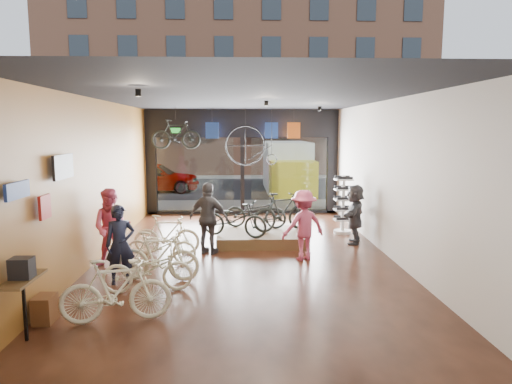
{
  "coord_description": "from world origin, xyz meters",
  "views": [
    {
      "loc": [
        -0.17,
        -10.72,
        3.08
      ],
      "look_at": [
        0.32,
        1.4,
        1.42
      ],
      "focal_mm": 32.0,
      "sensor_mm": 36.0,
      "label": 1
    }
  ],
  "objects": [
    {
      "name": "wall_merch",
      "position": [
        -3.38,
        -3.5,
        1.3
      ],
      "size": [
        0.4,
        2.4,
        2.6
      ],
      "primitive_type": null,
      "color": "navy",
      "rests_on": "wall_left"
    },
    {
      "name": "ceiling",
      "position": [
        0.0,
        0.0,
        3.82
      ],
      "size": [
        7.0,
        12.0,
        0.04
      ],
      "primitive_type": "cube",
      "color": "black",
      "rests_on": "ground"
    },
    {
      "name": "customer_0",
      "position": [
        -2.53,
        -1.73,
        0.8
      ],
      "size": [
        0.68,
        0.56,
        1.6
      ],
      "primitive_type": "imported",
      "rotation": [
        0.0,
        0.0,
        0.34
      ],
      "color": "#161C33",
      "rests_on": "ground_plane"
    },
    {
      "name": "jersey_left",
      "position": [
        -1.05,
        5.2,
        3.05
      ],
      "size": [
        0.45,
        0.03,
        0.55
      ],
      "primitive_type": "cube",
      "color": "#1E3F99",
      "rests_on": "ceiling"
    },
    {
      "name": "display_bike_mid",
      "position": [
        1.05,
        1.61,
        0.83
      ],
      "size": [
        1.82,
        1.18,
        1.06
      ],
      "primitive_type": "imported",
      "rotation": [
        0.0,
        0.0,
        1.99
      ],
      "color": "black",
      "rests_on": "display_platform"
    },
    {
      "name": "jersey_right",
      "position": [
        1.78,
        5.2,
        3.05
      ],
      "size": [
        0.45,
        0.03,
        0.55
      ],
      "primitive_type": "cube",
      "color": "#CC5919",
      "rests_on": "ceiling"
    },
    {
      "name": "floor_bike_2",
      "position": [
        -1.9,
        -2.26,
        0.44
      ],
      "size": [
        1.75,
        0.8,
        0.89
      ],
      "primitive_type": "imported",
      "rotation": [
        0.0,
        0.0,
        1.7
      ],
      "color": "beige",
      "rests_on": "ground_plane"
    },
    {
      "name": "sidewalk_near",
      "position": [
        0.0,
        7.2,
        0.06
      ],
      "size": [
        30.0,
        2.4,
        0.12
      ],
      "primitive_type": "cube",
      "color": "slate",
      "rests_on": "ground"
    },
    {
      "name": "exit_sign",
      "position": [
        -2.4,
        5.88,
        3.05
      ],
      "size": [
        0.35,
        0.06,
        0.18
      ],
      "primitive_type": "cube",
      "color": "#198C26",
      "rests_on": "storefront"
    },
    {
      "name": "storefront",
      "position": [
        0.0,
        6.0,
        1.9
      ],
      "size": [
        7.0,
        0.26,
        3.8
      ],
      "primitive_type": null,
      "color": "black",
      "rests_on": "ground"
    },
    {
      "name": "ground_plane",
      "position": [
        0.0,
        0.0,
        -0.02
      ],
      "size": [
        7.0,
        12.0,
        0.04
      ],
      "primitive_type": "cube",
      "color": "black",
      "rests_on": "ground"
    },
    {
      "name": "box_truck",
      "position": [
        2.26,
        11.0,
        1.24
      ],
      "size": [
        2.1,
        6.29,
        2.48
      ],
      "primitive_type": null,
      "color": "silver",
      "rests_on": "street_road"
    },
    {
      "name": "sunglasses_rack",
      "position": [
        2.95,
        2.52,
        0.87
      ],
      "size": [
        0.6,
        0.54,
        1.74
      ],
      "primitive_type": null,
      "rotation": [
        0.0,
        0.0,
        0.25
      ],
      "color": "white",
      "rests_on": "ground_plane"
    },
    {
      "name": "hung_bike",
      "position": [
        -2.16,
        4.2,
        2.93
      ],
      "size": [
        1.59,
        0.49,
        0.95
      ],
      "primitive_type": "imported",
      "rotation": [
        0.0,
        0.0,
        1.6
      ],
      "color": "black",
      "rests_on": "ceiling"
    },
    {
      "name": "penny_farthing",
      "position": [
        0.37,
        4.61,
        2.5
      ],
      "size": [
        1.67,
        0.06,
        1.34
      ],
      "primitive_type": null,
      "color": "black",
      "rests_on": "ceiling"
    },
    {
      "name": "jersey_mid",
      "position": [
        1.01,
        5.2,
        3.05
      ],
      "size": [
        0.45,
        0.03,
        0.55
      ],
      "primitive_type": "cube",
      "color": "#1E3F99",
      "rests_on": "ceiling"
    },
    {
      "name": "floor_bike_4",
      "position": [
        -1.94,
        -0.42,
        0.43
      ],
      "size": [
        1.7,
        0.78,
        0.86
      ],
      "primitive_type": "imported",
      "rotation": [
        0.0,
        0.0,
        1.44
      ],
      "color": "beige",
      "rests_on": "ground_plane"
    },
    {
      "name": "customer_2",
      "position": [
        -0.9,
        0.42,
        0.9
      ],
      "size": [
        1.14,
        0.82,
        1.79
      ],
      "primitive_type": "imported",
      "rotation": [
        0.0,
        0.0,
        2.73
      ],
      "color": "#3F3F44",
      "rests_on": "ground_plane"
    },
    {
      "name": "display_bike_right",
      "position": [
        0.33,
        2.03,
        0.76
      ],
      "size": [
        1.86,
        1.0,
        0.93
      ],
      "primitive_type": "imported",
      "rotation": [
        0.0,
        0.0,
        1.35
      ],
      "color": "black",
      "rests_on": "display_platform"
    },
    {
      "name": "customer_5",
      "position": [
        3.0,
        1.33,
        0.81
      ],
      "size": [
        0.94,
        1.57,
        1.62
      ],
      "primitive_type": "imported",
      "rotation": [
        0.0,
        0.0,
        4.38
      ],
      "color": "#3F3F44",
      "rests_on": "ground_plane"
    },
    {
      "name": "floor_bike_5",
      "position": [
        -1.94,
        0.42,
        0.49
      ],
      "size": [
        1.66,
        0.56,
        0.98
      ],
      "primitive_type": "imported",
      "rotation": [
        0.0,
        0.0,
        1.51
      ],
      "color": "beige",
      "rests_on": "ground_plane"
    },
    {
      "name": "wall_left",
      "position": [
        -3.52,
        0.0,
        1.9
      ],
      "size": [
        0.04,
        12.0,
        3.8
      ],
      "primitive_type": "cube",
      "color": "brown",
      "rests_on": "ground"
    },
    {
      "name": "floor_bike_3",
      "position": [
        -1.81,
        -1.6,
        0.51
      ],
      "size": [
        1.75,
        0.68,
        1.03
      ],
      "primitive_type": "imported",
      "rotation": [
        0.0,
        0.0,
        1.45
      ],
      "color": "beige",
      "rests_on": "ground_plane"
    },
    {
      "name": "display_bike_left",
      "position": [
        -0.27,
        0.97,
        0.77
      ],
      "size": [
        1.88,
        1.23,
        0.93
      ],
      "primitive_type": "imported",
      "rotation": [
        0.0,
        0.0,
        1.2
      ],
      "color": "black",
      "rests_on": "display_platform"
    },
    {
      "name": "customer_3",
      "position": [
        1.38,
        -0.2,
        0.84
      ],
      "size": [
        1.23,
        0.95,
        1.67
      ],
      "primitive_type": "imported",
      "rotation": [
        0.0,
        0.0,
        3.49
      ],
      "color": "#CC4C72",
      "rests_on": "ground_plane"
    },
    {
      "name": "wall_right",
      "position": [
        3.52,
        0.0,
        1.9
      ],
      "size": [
        0.04,
        12.0,
        3.8
      ],
      "primitive_type": "cube",
      "color": "beige",
      "rests_on": "ground"
    },
    {
      "name": "opposite_building",
      "position": [
        0.0,
        21.5,
        7.0
      ],
      "size": [
        26.0,
        5.0,
        14.0
      ],
      "primitive_type": "cube",
      "color": "brown",
      "rests_on": "ground"
    },
    {
      "name": "floor_bike_1",
      "position": [
        -2.13,
        -3.63,
        0.52
      ],
      "size": [
        1.8,
        0.79,
        1.05
      ],
      "primitive_type": "imported",
      "rotation": [
        0.0,
        0.0,
        1.74
      ],
      "color": "beige",
      "rests_on": "ground_plane"
    },
    {
      "name": "wall_back",
      "position": [
        0.0,
        -6.02,
        1.9
      ],
      "size": [
        7.0,
        0.04,
        3.8
      ],
      "primitive_type": "cube",
      "color": "beige",
      "rests_on": "ground"
    },
    {
      "name": "display_platform",
      "position": [
        0.47,
        1.48,
        0.15
      ],
      "size": [
        2.4,
        1.8,
        0.3
      ],
      "primitive_type": "cube",
      "color": "#4D371E",
      "rests_on": "ground_plane"
    },
    {
      "name": "sidewalk_far",
      "position": [
        0.0,
        19.0,
        0.06
      ],
      "size": [
        30.0,
        2.0,
        0.12
      ],
      "primitive_type": "cube",
      "color": "slate",
      "rests_on": "ground"
    },
    {
      "name": "street_car",
      "position": [
        -4.35,
        12.0,
        0.76
      ],
      "size": [
        4.44,
        1.79,
        1.51
      ],
      "primitive_type": "imported",
      "rotation": [
        0.0,
        0.0,
        1.57
      ],
      "color": "gray",
      "rests_on": "street_road"
    },
    {
      "name": "street_road",
      "position": [
        0.0,
        15.0,
        -0.01
      ],
      "size": [
        30.0,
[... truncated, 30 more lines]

